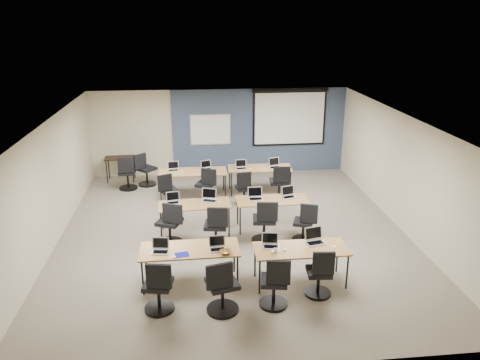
{
  "coord_description": "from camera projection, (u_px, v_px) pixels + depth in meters",
  "views": [
    {
      "loc": [
        -0.91,
        -9.91,
        4.85
      ],
      "look_at": [
        0.2,
        0.4,
        1.18
      ],
      "focal_mm": 35.0,
      "sensor_mm": 36.0,
      "label": 1
    }
  ],
  "objects": [
    {
      "name": "task_chair_0",
      "position": [
        159.0,
        291.0,
        7.96
      ],
      "size": [
        0.53,
        0.53,
        1.0
      ],
      "rotation": [
        0.0,
        0.0,
        -0.18
      ],
      "color": "black",
      "rests_on": "floor"
    },
    {
      "name": "mouse_9",
      "position": [
        213.0,
        171.0,
        13.03
      ],
      "size": [
        0.09,
        0.11,
        0.03
      ],
      "primitive_type": "ellipsoid",
      "rotation": [
        0.0,
        0.0,
        -0.35
      ],
      "color": "white",
      "rests_on": "training_table_back_left"
    },
    {
      "name": "task_chair_11",
      "position": [
        280.0,
        186.0,
        12.77
      ],
      "size": [
        0.57,
        0.57,
        1.04
      ],
      "rotation": [
        0.0,
        0.0,
        -0.08
      ],
      "color": "black",
      "rests_on": "floor"
    },
    {
      "name": "training_table_front_left",
      "position": [
        190.0,
        251.0,
        8.73
      ],
      "size": [
        1.85,
        0.77,
        0.73
      ],
      "rotation": [
        0.0,
        0.0,
        0.01
      ],
      "color": "#945429",
      "rests_on": "floor"
    },
    {
      "name": "projector_screen",
      "position": [
        290.0,
        114.0,
        14.72
      ],
      "size": [
        2.4,
        0.1,
        1.82
      ],
      "color": "black",
      "rests_on": "wall_back"
    },
    {
      "name": "mouse_5",
      "position": [
        220.0,
        202.0,
        10.88
      ],
      "size": [
        0.09,
        0.11,
        0.04
      ],
      "primitive_type": "ellipsoid",
      "rotation": [
        0.0,
        0.0,
        0.26
      ],
      "color": "white",
      "rests_on": "training_table_mid_left"
    },
    {
      "name": "spare_chair_a",
      "position": [
        145.0,
        172.0,
        13.94
      ],
      "size": [
        0.64,
        0.54,
        1.01
      ],
      "rotation": [
        0.0,
        0.0,
        0.8
      ],
      "color": "black",
      "rests_on": "floor"
    },
    {
      "name": "laptop_0",
      "position": [
        160.0,
        248.0,
        8.6
      ],
      "size": [
        0.31,
        0.27,
        0.24
      ],
      "rotation": [
        0.0,
        0.0,
        -0.15
      ],
      "color": "#B5B6C4",
      "rests_on": "training_table_front_left"
    },
    {
      "name": "training_table_front_right",
      "position": [
        301.0,
        250.0,
        8.75
      ],
      "size": [
        1.76,
        0.73,
        0.73
      ],
      "rotation": [
        0.0,
        0.0,
        0.01
      ],
      "color": "brown",
      "rests_on": "floor"
    },
    {
      "name": "laptop_1",
      "position": [
        217.0,
        246.0,
        8.69
      ],
      "size": [
        0.3,
        0.26,
        0.23
      ],
      "rotation": [
        0.0,
        0.0,
        0.07
      ],
      "color": "silver",
      "rests_on": "training_table_front_left"
    },
    {
      "name": "mouse_10",
      "position": [
        250.0,
        169.0,
        13.21
      ],
      "size": [
        0.07,
        0.11,
        0.04
      ],
      "primitive_type": "ellipsoid",
      "rotation": [
        0.0,
        0.0,
        0.02
      ],
      "color": "white",
      "rests_on": "training_table_back_right"
    },
    {
      "name": "task_chair_7",
      "position": [
        305.0,
        226.0,
        10.46
      ],
      "size": [
        0.5,
        0.48,
        0.96
      ],
      "rotation": [
        0.0,
        0.0,
        -0.36
      ],
      "color": "black",
      "rests_on": "floor"
    },
    {
      "name": "mouse_3",
      "position": [
        334.0,
        247.0,
        8.77
      ],
      "size": [
        0.08,
        0.1,
        0.03
      ],
      "primitive_type": "ellipsoid",
      "rotation": [
        0.0,
        0.0,
        -0.33
      ],
      "color": "white",
      "rests_on": "training_table_front_right"
    },
    {
      "name": "wall_left",
      "position": [
        50.0,
        186.0,
        10.15
      ],
      "size": [
        0.04,
        9.0,
        2.7
      ],
      "primitive_type": "cube",
      "color": "beige",
      "rests_on": "ground"
    },
    {
      "name": "task_chair_1",
      "position": [
        222.0,
        291.0,
        7.93
      ],
      "size": [
        0.57,
        0.56,
        1.04
      ],
      "rotation": [
        0.0,
        0.0,
        0.26
      ],
      "color": "black",
      "rests_on": "floor"
    },
    {
      "name": "task_chair_4",
      "position": [
        170.0,
        227.0,
        10.31
      ],
      "size": [
        0.59,
        0.56,
        1.03
      ],
      "rotation": [
        0.0,
        0.0,
        -0.41
      ],
      "color": "black",
      "rests_on": "floor"
    },
    {
      "name": "ceiling",
      "position": [
        233.0,
        120.0,
        10.1
      ],
      "size": [
        8.0,
        9.0,
        0.02
      ],
      "primitive_type": "cube",
      "color": "white",
      "rests_on": "ground"
    },
    {
      "name": "mouse_1",
      "position": [
        226.0,
        254.0,
        8.51
      ],
      "size": [
        0.07,
        0.1,
        0.04
      ],
      "primitive_type": "ellipsoid",
      "rotation": [
        0.0,
        0.0,
        0.04
      ],
      "color": "white",
      "rests_on": "training_table_front_left"
    },
    {
      "name": "wall_back",
      "position": [
        220.0,
        132.0,
        14.77
      ],
      "size": [
        8.0,
        0.04,
        2.7
      ],
      "primitive_type": "cube",
      "color": "beige",
      "rests_on": "ground"
    },
    {
      "name": "laptop_2",
      "position": [
        271.0,
        243.0,
        8.8
      ],
      "size": [
        0.31,
        0.26,
        0.24
      ],
      "rotation": [
        0.0,
        0.0,
        -0.17
      ],
      "color": "silver",
      "rests_on": "training_table_front_right"
    },
    {
      "name": "task_chair_5",
      "position": [
        216.0,
        230.0,
        10.17
      ],
      "size": [
        0.54,
        0.54,
        1.02
      ],
      "rotation": [
        0.0,
        0.0,
        -0.15
      ],
      "color": "black",
      "rests_on": "floor"
    },
    {
      "name": "utility_table",
      "position": [
        120.0,
        160.0,
        14.28
      ],
      "size": [
        0.9,
        0.5,
        0.75
      ],
      "rotation": [
        0.0,
        0.0,
        0.05
      ],
      "color": "black",
      "rests_on": "floor"
    },
    {
      "name": "task_chair_2",
      "position": [
        275.0,
        286.0,
        8.09
      ],
      "size": [
        0.51,
        0.51,
        0.99
      ],
      "rotation": [
        0.0,
        0.0,
        -0.16
      ],
      "color": "black",
      "rests_on": "floor"
    },
    {
      "name": "laptop_4",
      "position": [
        173.0,
        200.0,
        10.85
      ],
      "size": [
        0.31,
        0.26,
        0.24
      ],
      "rotation": [
        0.0,
        0.0,
        0.16
      ],
      "color": "#AEAEBB",
      "rests_on": "training_table_mid_left"
    },
    {
      "name": "floor",
      "position": [
        233.0,
        233.0,
        11.0
      ],
      "size": [
        8.0,
        9.0,
        0.02
      ],
      "primitive_type": "cube",
      "color": "#6B6354",
      "rests_on": "ground"
    },
    {
      "name": "training_table_mid_left",
      "position": [
        195.0,
        206.0,
        10.8
      ],
      "size": [
        1.66,
        0.69,
        0.73
      ],
      "rotation": [
        0.0,
        0.0,
        0.06
      ],
      "color": "brown",
      "rests_on": "floor"
    },
    {
      "name": "laptop_11",
      "position": [
        274.0,
        165.0,
        13.38
      ],
      "size": [
        0.34,
        0.29,
        0.26
      ],
      "rotation": [
        0.0,
        0.0,
        0.34
      ],
      "color": "#B6B6BF",
      "rests_on": "training_table_back_right"
    },
    {
      "name": "wall_front",
      "position": [
        264.0,
        288.0,
        6.33
      ],
      "size": [
        8.0,
        0.04,
        2.7
      ],
      "primitive_type": "cube",
      "color": "beige",
      "rests_on": "ground"
    },
    {
      "name": "laptop_9",
      "position": [
        206.0,
        167.0,
        13.21
      ],
      "size": [
        0.3,
        0.26,
        0.23
      ],
      "rotation": [
        0.0,
        0.0,
        0.34
      ],
      "color": "#AEAEB1",
      "rests_on": "training_table_back_left"
    },
    {
      "name": "coffee_cup",
      "position": [
        276.0,
        251.0,
        8.55
      ],
      "size": [
        0.07,
        0.07,
        0.06
      ],
      "primitive_type": "imported",
      "rotation": [
        0.0,
        0.0,
        -0.12
      ],
      "color": "white",
      "rests_on": "snack_plate"
    },
    {
      "name": "blue_mousepad",
      "position": [
        182.0,
        255.0,
        8.5
      ],
      "size": [
        0.28,
        0.25,
        0.01
      ],
      "primitive_type": "cube",
      "rotation": [
        0.0,
        0.0,
        0.18
      ],
      "color": "navy",
      "rests_on": "training_table_front_left"
    },
    {
      "name": "mouse_11",
      "position": [
        284.0,
        167.0,
        13.34
      ],
      "size": [
        0.08,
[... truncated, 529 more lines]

